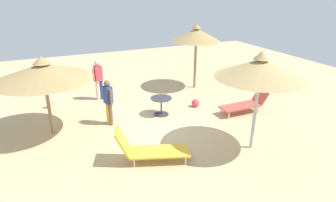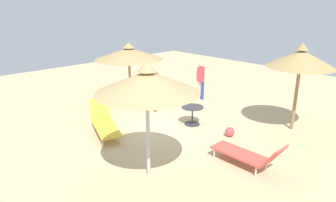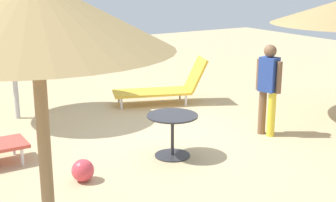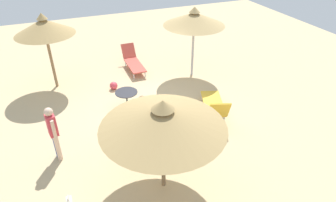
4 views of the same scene
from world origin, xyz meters
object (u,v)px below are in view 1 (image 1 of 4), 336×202
parasol_umbrella_near_left (43,72)px  handbag (51,104)px  side_table_round (161,103)px  beach_ball (195,103)px  lounge_chair_front (149,149)px  person_standing_far_left (108,100)px  parasol_umbrella_center (196,35)px  parasol_umbrella_near_right (260,68)px  lounge_chair_far_right (246,103)px  person_standing_back (98,78)px

parasol_umbrella_near_left → handbag: (0.09, 2.23, -1.87)m
side_table_round → beach_ball: side_table_round is taller
lounge_chair_front → beach_ball: bearing=43.0°
person_standing_far_left → handbag: size_ratio=3.44×
side_table_round → parasol_umbrella_center: bearing=40.2°
side_table_round → handbag: bearing=147.3°
side_table_round → beach_ball: size_ratio=2.52×
parasol_umbrella_near_right → beach_ball: bearing=89.9°
parasol_umbrella_center → beach_ball: 3.19m
lounge_chair_far_right → lounge_chair_front: bearing=-160.7°
side_table_round → parasol_umbrella_near_right: bearing=-65.1°
person_standing_far_left → person_standing_back: size_ratio=0.94×
parasol_umbrella_near_right → lounge_chair_front: size_ratio=1.39×
parasol_umbrella_near_left → lounge_chair_front: bearing=-50.1°
parasol_umbrella_near_left → person_standing_far_left: size_ratio=1.83×
parasol_umbrella_near_right → handbag: parasol_umbrella_near_right is taller
lounge_chair_far_right → side_table_round: (-2.94, 1.07, 0.09)m
beach_ball → person_standing_far_left: bearing=-177.7°
parasol_umbrella_center → person_standing_far_left: (-4.43, -2.15, -1.50)m
person_standing_back → beach_ball: size_ratio=5.44×
parasol_umbrella_center → side_table_round: parasol_umbrella_center is taller
parasol_umbrella_center → person_standing_back: parasol_umbrella_center is taller
parasol_umbrella_near_left → lounge_chair_front: size_ratio=1.39×
parasol_umbrella_near_left → handbag: bearing=87.7°
parasol_umbrella_near_left → lounge_chair_far_right: 6.94m
parasol_umbrella_center → lounge_chair_front: size_ratio=1.41×
lounge_chair_front → handbag: bearing=113.6°
person_standing_back → side_table_round: (1.71, -2.40, -0.48)m
parasol_umbrella_center → lounge_chair_far_right: size_ratio=1.49×
parasol_umbrella_near_left → lounge_chair_far_right: (6.63, -1.14, -1.67)m
beach_ball → side_table_round: bearing=-174.7°
parasol_umbrella_near_right → person_standing_back: parasol_umbrella_near_right is taller
person_standing_back → parasol_umbrella_near_left: bearing=-130.4°
parasol_umbrella_center → handbag: bearing=178.6°
parasol_umbrella_near_right → parasol_umbrella_near_left: (-5.17, 3.26, -0.33)m
parasol_umbrella_near_right → handbag: 7.80m
parasol_umbrella_center → person_standing_back: bearing=176.7°
person_standing_back → handbag: size_ratio=3.65×
lounge_chair_front → handbag: 5.37m
parasol_umbrella_near_left → parasol_umbrella_near_right: bearing=-32.2°
person_standing_back → handbag: bearing=-177.2°
parasol_umbrella_near_right → parasol_umbrella_near_left: 6.12m
lounge_chair_front → parasol_umbrella_center: bearing=49.9°
parasol_umbrella_near_left → lounge_chair_far_right: bearing=-9.8°
parasol_umbrella_near_right → lounge_chair_far_right: (1.46, 2.11, -2.00)m
lounge_chair_far_right → person_standing_far_left: (-4.82, 1.07, 0.51)m
person_standing_back → side_table_round: person_standing_back is taller
lounge_chair_front → beach_ball: lounge_chair_front is taller
lounge_chair_front → beach_ball: 4.02m
parasol_umbrella_center → side_table_round: 3.86m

